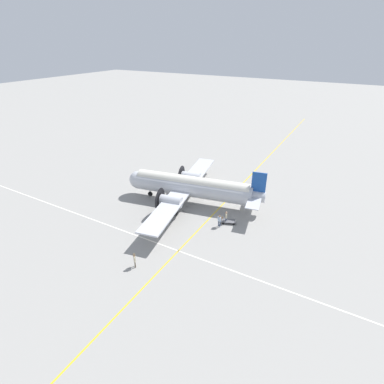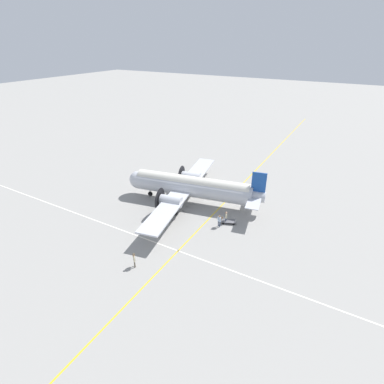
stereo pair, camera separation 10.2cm
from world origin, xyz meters
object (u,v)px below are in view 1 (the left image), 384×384
(passenger_boarding, at_px, (219,220))
(suitcase_near_door, at_px, (222,219))
(ramp_agent, at_px, (226,216))
(airliner_main, at_px, (189,186))
(crew_foreground, at_px, (134,259))
(baggage_cart, at_px, (229,221))

(passenger_boarding, bearing_deg, suitcase_near_door, -64.28)
(ramp_agent, bearing_deg, suitcase_near_door, 48.09)
(airliner_main, height_order, crew_foreground, airliner_main)
(airliner_main, bearing_deg, ramp_agent, 150.06)
(suitcase_near_door, relative_size, baggage_cart, 0.27)
(passenger_boarding, xyz_separation_m, baggage_cart, (1.34, -0.72, -0.74))
(airliner_main, height_order, passenger_boarding, airliner_main)
(suitcase_near_door, xyz_separation_m, baggage_cart, (-0.04, -0.97, 0.01))
(crew_foreground, height_order, suitcase_near_door, crew_foreground)
(passenger_boarding, distance_m, suitcase_near_door, 1.59)
(airliner_main, relative_size, crew_foreground, 14.49)
(suitcase_near_door, bearing_deg, ramp_agent, -104.27)
(airliner_main, height_order, suitcase_near_door, airliner_main)
(crew_foreground, bearing_deg, suitcase_near_door, -64.00)
(crew_foreground, relative_size, passenger_boarding, 1.00)
(suitcase_near_door, bearing_deg, crew_foreground, 161.41)
(crew_foreground, xyz_separation_m, suitcase_near_door, (12.40, -4.17, -0.77))
(crew_foreground, height_order, baggage_cart, crew_foreground)
(airliner_main, distance_m, crew_foreground, 14.78)
(passenger_boarding, relative_size, baggage_cart, 0.81)
(crew_foreground, distance_m, passenger_boarding, 11.87)
(airliner_main, relative_size, suitcase_near_door, 42.87)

